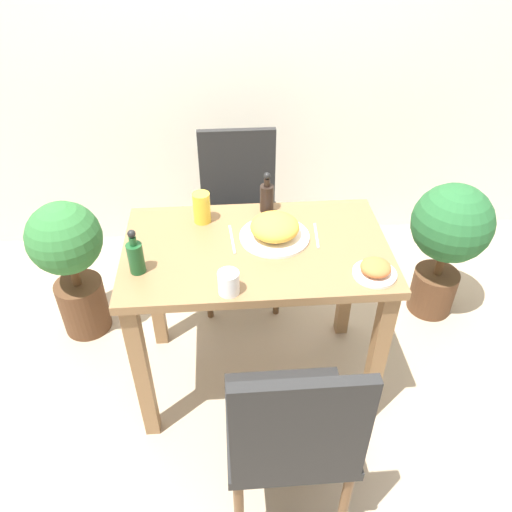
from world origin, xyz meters
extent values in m
plane|color=tan|center=(0.00, 0.00, 0.00)|extent=(16.00, 16.00, 0.00)
cube|color=silver|center=(0.00, 1.23, 1.30)|extent=(8.00, 0.05, 2.60)
cube|color=olive|center=(0.00, 0.00, 0.76)|extent=(1.04, 0.63, 0.04)
cube|color=olive|center=(-0.47, -0.26, 0.37)|extent=(0.06, 0.06, 0.74)
cube|color=olive|center=(0.47, -0.26, 0.37)|extent=(0.06, 0.06, 0.74)
cube|color=olive|center=(-0.47, 0.26, 0.37)|extent=(0.06, 0.06, 0.74)
cube|color=olive|center=(0.47, 0.26, 0.37)|extent=(0.06, 0.06, 0.74)
cube|color=black|center=(0.07, -0.58, 0.46)|extent=(0.42, 0.42, 0.04)
cube|color=black|center=(0.07, -0.77, 0.70)|extent=(0.40, 0.04, 0.44)
cylinder|color=brown|center=(0.25, -0.40, 0.22)|extent=(0.03, 0.03, 0.44)
cylinder|color=brown|center=(-0.11, -0.40, 0.22)|extent=(0.03, 0.03, 0.44)
cylinder|color=brown|center=(0.25, -0.76, 0.22)|extent=(0.03, 0.03, 0.44)
cube|color=black|center=(-0.04, 0.60, 0.46)|extent=(0.42, 0.42, 0.04)
cube|color=black|center=(-0.04, 0.79, 0.70)|extent=(0.40, 0.04, 0.44)
cylinder|color=brown|center=(-0.22, 0.42, 0.22)|extent=(0.03, 0.03, 0.44)
cylinder|color=brown|center=(0.14, 0.42, 0.22)|extent=(0.03, 0.03, 0.44)
cylinder|color=brown|center=(-0.22, 0.78, 0.22)|extent=(0.03, 0.03, 0.44)
cylinder|color=brown|center=(0.14, 0.78, 0.22)|extent=(0.03, 0.03, 0.44)
cylinder|color=white|center=(0.08, 0.05, 0.79)|extent=(0.28, 0.28, 0.01)
ellipsoid|color=gold|center=(0.08, 0.05, 0.83)|extent=(0.20, 0.20, 0.08)
cylinder|color=white|center=(0.42, -0.21, 0.79)|extent=(0.16, 0.16, 0.01)
ellipsoid|color=#CC6633|center=(0.42, -0.21, 0.82)|extent=(0.11, 0.11, 0.05)
cylinder|color=white|center=(-0.11, -0.26, 0.82)|extent=(0.08, 0.08, 0.09)
cylinder|color=gold|center=(-0.21, 0.19, 0.85)|extent=(0.07, 0.07, 0.13)
cylinder|color=#194C23|center=(-0.44, -0.12, 0.84)|extent=(0.06, 0.06, 0.12)
cylinder|color=#194C23|center=(-0.44, -0.12, 0.92)|extent=(0.03, 0.03, 0.03)
sphere|color=black|center=(-0.44, -0.12, 0.95)|extent=(0.03, 0.03, 0.03)
cylinder|color=black|center=(0.07, 0.25, 0.84)|extent=(0.06, 0.06, 0.12)
cylinder|color=black|center=(0.07, 0.25, 0.92)|extent=(0.03, 0.03, 0.03)
sphere|color=black|center=(0.07, 0.25, 0.95)|extent=(0.03, 0.03, 0.03)
cube|color=silver|center=(-0.09, 0.05, 0.78)|extent=(0.02, 0.19, 0.00)
cube|color=silver|center=(0.25, 0.05, 0.78)|extent=(0.02, 0.17, 0.00)
cylinder|color=#51331E|center=(-0.87, 0.39, 0.15)|extent=(0.24, 0.24, 0.30)
cylinder|color=brown|center=(-0.87, 0.39, 0.35)|extent=(0.04, 0.04, 0.11)
sphere|color=#2D6B33|center=(-0.87, 0.39, 0.58)|extent=(0.35, 0.35, 0.35)
cylinder|color=#51331E|center=(1.00, 0.40, 0.12)|extent=(0.24, 0.24, 0.25)
cylinder|color=brown|center=(1.00, 0.40, 0.31)|extent=(0.04, 0.04, 0.12)
sphere|color=#235B2D|center=(1.00, 0.40, 0.57)|extent=(0.40, 0.40, 0.40)
camera|label=1|loc=(-0.12, -1.56, 1.95)|focal=35.00mm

